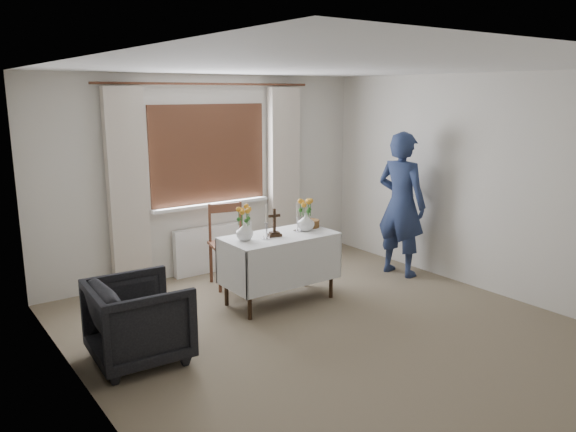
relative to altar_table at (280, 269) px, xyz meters
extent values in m
plane|color=#7D6E56|center=(-0.07, -1.02, -0.38)|extent=(5.00, 5.00, 0.00)
cube|color=silver|center=(0.00, 0.00, 0.00)|extent=(1.24, 0.64, 0.76)
imported|color=black|center=(-1.78, -0.44, -0.02)|extent=(0.84, 0.82, 0.73)
imported|color=navy|center=(1.80, -0.08, 0.53)|extent=(0.55, 0.73, 1.82)
cube|color=white|center=(-0.07, 1.40, -0.08)|extent=(1.10, 0.10, 0.60)
imported|color=silver|center=(-0.42, 0.04, 0.48)|extent=(0.23, 0.23, 0.19)
imported|color=silver|center=(0.36, 0.00, 0.48)|extent=(0.24, 0.24, 0.20)
cylinder|color=brown|center=(0.50, 0.11, 0.42)|extent=(0.24, 0.24, 0.08)
camera|label=1|loc=(-3.37, -4.86, 1.90)|focal=35.00mm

